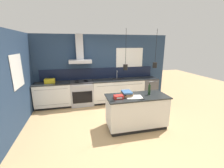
# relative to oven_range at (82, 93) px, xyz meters

# --- Properties ---
(ground_plane) EXTENTS (16.00, 16.00, 0.00)m
(ground_plane) POSITION_rel_oven_range_xyz_m (0.72, -1.69, -0.46)
(ground_plane) COLOR tan
(ground_plane) RESTS_ON ground
(wall_back) EXTENTS (5.60, 2.46, 2.60)m
(wall_back) POSITION_rel_oven_range_xyz_m (0.68, 0.31, 0.90)
(wall_back) COLOR navy
(wall_back) RESTS_ON ground_plane
(wall_left) EXTENTS (0.08, 3.80, 2.60)m
(wall_left) POSITION_rel_oven_range_xyz_m (-1.71, -0.99, 0.85)
(wall_left) COLOR navy
(wall_left) RESTS_ON ground_plane
(counter_run_left) EXTENTS (1.26, 0.64, 0.91)m
(counter_run_left) POSITION_rel_oven_range_xyz_m (-1.03, 0.01, 0.01)
(counter_run_left) COLOR black
(counter_run_left) RESTS_ON ground_plane
(counter_run_sink) EXTENTS (2.02, 0.64, 1.23)m
(counter_run_sink) POSITION_rel_oven_range_xyz_m (1.41, 0.01, 0.01)
(counter_run_sink) COLOR black
(counter_run_sink) RESTS_ON ground_plane
(oven_range) EXTENTS (0.81, 0.66, 0.91)m
(oven_range) POSITION_rel_oven_range_xyz_m (0.00, 0.00, 0.00)
(oven_range) COLOR #B5B5BA
(oven_range) RESTS_ON ground_plane
(dishwasher) EXTENTS (0.60, 0.65, 0.91)m
(dishwasher) POSITION_rel_oven_range_xyz_m (2.72, 0.00, 0.00)
(dishwasher) COLOR #4C4C51
(dishwasher) RESTS_ON ground_plane
(kitchen_island) EXTENTS (1.64, 0.76, 0.91)m
(kitchen_island) POSITION_rel_oven_range_xyz_m (1.39, -1.98, 0.00)
(kitchen_island) COLOR black
(kitchen_island) RESTS_ON ground_plane
(bottle_on_island) EXTENTS (0.07, 0.07, 0.33)m
(bottle_on_island) POSITION_rel_oven_range_xyz_m (1.74, -1.96, 0.59)
(bottle_on_island) COLOR #193319
(bottle_on_island) RESTS_ON kitchen_island
(book_stack) EXTENTS (0.30, 0.35, 0.13)m
(book_stack) POSITION_rel_oven_range_xyz_m (1.11, -1.92, 0.52)
(book_stack) COLOR beige
(book_stack) RESTS_ON kitchen_island
(red_supply_box) EXTENTS (0.23, 0.17, 0.08)m
(red_supply_box) POSITION_rel_oven_range_xyz_m (0.85, -2.06, 0.50)
(red_supply_box) COLOR red
(red_supply_box) RESTS_ON kitchen_island
(paper_pile) EXTENTS (0.45, 0.35, 0.01)m
(paper_pile) POSITION_rel_oven_range_xyz_m (1.27, -2.05, 0.46)
(paper_pile) COLOR silver
(paper_pile) RESTS_ON kitchen_island
(yellow_toolbox) EXTENTS (0.34, 0.18, 0.19)m
(yellow_toolbox) POSITION_rel_oven_range_xyz_m (-1.09, 0.00, 0.54)
(yellow_toolbox) COLOR gold
(yellow_toolbox) RESTS_ON counter_run_left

